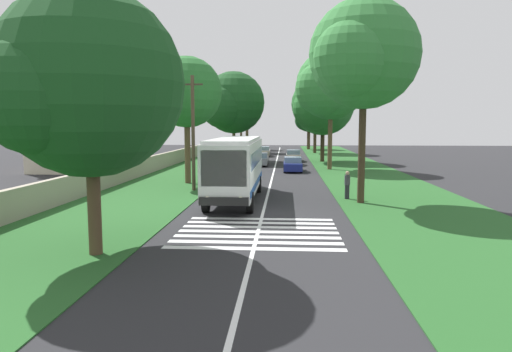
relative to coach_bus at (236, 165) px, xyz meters
The scene contains 24 objects.
ground 4.96m from the coach_bus, 156.24° to the right, with size 160.00×160.00×0.00m, color #262628.
grass_verge_left 12.83m from the coach_bus, 30.40° to the left, with size 120.00×8.00×0.04m, color #235623.
grass_verge_right 14.95m from the coach_bus, 42.51° to the right, with size 120.00×8.00×0.04m, color #235623.
centre_line 11.26m from the coach_bus, ahead, with size 110.00×0.16×0.01m, color silver.
coach_bus is the anchor object (origin of this frame).
zebra_crossing 8.58m from the coach_bus, 167.49° to the right, with size 5.85×6.80×0.01m.
trailing_car_0 18.09m from the coach_bus, 11.65° to the right, with size 4.30×1.78×1.43m.
trailing_car_1 24.13m from the coach_bus, ahead, with size 4.30×1.78×1.43m.
trailing_car_2 30.61m from the coach_bus, ahead, with size 4.30×1.78×1.43m.
trailing_car_3 39.05m from the coach_bus, ahead, with size 4.30×1.78×1.43m.
roadside_tree_left_0 58.13m from the coach_bus, ahead, with size 5.05×4.42×8.98m.
roadside_tree_left_1 12.78m from the coach_bus, 162.16° to the left, with size 7.73×6.36×9.04m.
roadside_tree_left_2 30.47m from the coach_bus, ahead, with size 9.51×7.55×10.95m.
roadside_tree_left_3 49.80m from the coach_bus, ahead, with size 6.52×5.73×10.84m.
roadside_tree_left_4 10.37m from the coach_bus, 30.58° to the left, with size 6.65×5.38×9.63m.
roadside_tree_right_0 59.04m from the coach_bus, ahead, with size 6.37×5.05×8.12m.
roadside_tree_right_1 48.03m from the coach_bus, ahead, with size 8.55×7.57×11.54m.
roadside_tree_right_2 9.41m from the coach_bus, 94.04° to the right, with size 7.39×6.17×11.50m.
roadside_tree_right_3 21.92m from the coach_bus, 19.84° to the right, with size 8.71×7.03×11.88m.
roadside_tree_right_4 31.07m from the coach_bus, 13.55° to the right, with size 9.28×7.57×10.75m.
utility_pole 5.49m from the coach_bus, 40.47° to the left, with size 0.24×1.40×7.77m.
roadside_wall 18.73m from the coach_bus, 31.63° to the left, with size 70.00×0.40×1.52m, color #9E937F.
roadside_building 24.89m from the coach_bus, 44.63° to the left, with size 9.29×7.47×6.21m.
pedestrian 6.85m from the coach_bus, 83.06° to the right, with size 0.34×0.34×1.69m.
Camera 1 is at (-23.34, -1.15, 4.52)m, focal length 32.66 mm.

